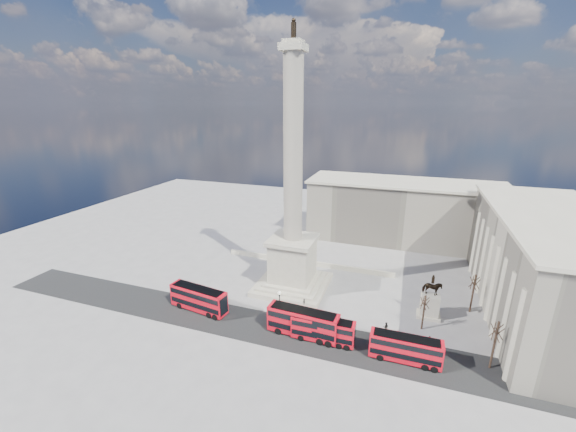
% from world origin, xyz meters
% --- Properties ---
extents(ground, '(180.00, 180.00, 0.00)m').
position_xyz_m(ground, '(0.00, 0.00, 0.00)').
color(ground, '#989490').
rests_on(ground, ground).
extents(asphalt_road, '(120.00, 9.00, 0.01)m').
position_xyz_m(asphalt_road, '(5.00, -10.00, 0.00)').
color(asphalt_road, '#272727').
rests_on(asphalt_road, ground).
extents(nelsons_column, '(14.00, 14.00, 49.85)m').
position_xyz_m(nelsons_column, '(0.00, 5.00, 12.92)').
color(nelsons_column, '#BEB69E').
rests_on(nelsons_column, ground).
extents(balustrade_wall, '(40.00, 0.60, 1.10)m').
position_xyz_m(balustrade_wall, '(0.00, 16.00, 0.55)').
color(balustrade_wall, beige).
rests_on(balustrade_wall, ground).
extents(building_east, '(19.00, 46.00, 18.60)m').
position_xyz_m(building_east, '(45.00, 10.00, 9.32)').
color(building_east, '#B1A891').
rests_on(building_east, ground).
extents(building_northeast, '(51.00, 17.00, 16.60)m').
position_xyz_m(building_northeast, '(20.00, 40.00, 8.32)').
color(building_northeast, '#B1A891').
rests_on(building_northeast, ground).
extents(red_bus_a, '(11.54, 4.07, 4.58)m').
position_xyz_m(red_bus_a, '(-13.31, -9.03, 2.40)').
color(red_bus_a, red).
rests_on(red_bus_a, ground).
extents(red_bus_b, '(11.84, 3.36, 4.75)m').
position_xyz_m(red_bus_b, '(6.84, -9.89, 2.49)').
color(red_bus_b, red).
rests_on(red_bus_b, ground).
extents(red_bus_c, '(10.11, 2.51, 4.09)m').
position_xyz_m(red_bus_c, '(10.23, -10.19, 2.15)').
color(red_bus_c, red).
rests_on(red_bus_c, ground).
extents(red_bus_d, '(10.23, 2.46, 4.14)m').
position_xyz_m(red_bus_d, '(22.72, -10.73, 2.17)').
color(red_bus_d, red).
rests_on(red_bus_d, ground).
extents(victorian_lamp, '(0.56, 0.56, 6.56)m').
position_xyz_m(victorian_lamp, '(2.20, -8.53, 3.86)').
color(victorian_lamp, black).
rests_on(victorian_lamp, ground).
extents(equestrian_statue, '(3.94, 2.96, 8.23)m').
position_xyz_m(equestrian_statue, '(26.38, 2.64, 2.86)').
color(equestrian_statue, beige).
rests_on(equestrian_statue, ground).
extents(bare_tree_near, '(1.85, 1.85, 8.07)m').
position_xyz_m(bare_tree_near, '(34.38, -8.14, 6.36)').
color(bare_tree_near, '#332319').
rests_on(bare_tree_near, ground).
extents(bare_tree_mid, '(1.76, 1.76, 6.67)m').
position_xyz_m(bare_tree_mid, '(25.22, -1.58, 5.25)').
color(bare_tree_mid, '#332319').
rests_on(bare_tree_mid, ground).
extents(bare_tree_far, '(1.93, 1.93, 7.87)m').
position_xyz_m(bare_tree_far, '(33.60, 6.78, 6.20)').
color(bare_tree_far, '#332319').
rests_on(bare_tree_far, ground).
extents(pedestrian_walking, '(0.67, 0.47, 1.74)m').
position_xyz_m(pedestrian_walking, '(26.23, -5.87, 0.87)').
color(pedestrian_walking, black).
rests_on(pedestrian_walking, ground).
extents(pedestrian_standing, '(0.98, 0.79, 1.92)m').
position_xyz_m(pedestrian_standing, '(19.51, -4.56, 0.96)').
color(pedestrian_standing, black).
rests_on(pedestrian_standing, ground).
extents(pedestrian_crossing, '(0.79, 1.15, 1.81)m').
position_xyz_m(pedestrian_crossing, '(4.55, -1.81, 0.90)').
color(pedestrian_crossing, black).
rests_on(pedestrian_crossing, ground).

